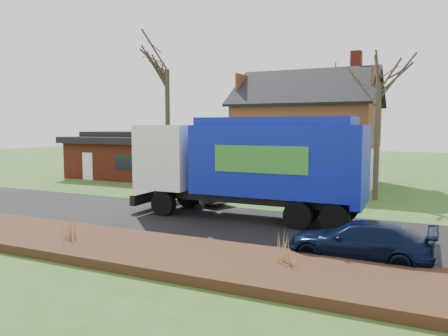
% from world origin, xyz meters
% --- Properties ---
extents(ground, '(120.00, 120.00, 0.00)m').
position_xyz_m(ground, '(0.00, 0.00, 0.00)').
color(ground, '#31511B').
rests_on(ground, ground).
extents(road, '(80.00, 7.00, 0.02)m').
position_xyz_m(road, '(0.00, 0.00, 0.01)').
color(road, black).
rests_on(road, ground).
extents(mulch_verge, '(80.00, 3.50, 0.30)m').
position_xyz_m(mulch_verge, '(0.00, -5.30, 0.15)').
color(mulch_verge, black).
rests_on(mulch_verge, ground).
extents(main_house, '(12.95, 8.95, 9.26)m').
position_xyz_m(main_house, '(1.49, 13.91, 4.03)').
color(main_house, beige).
rests_on(main_house, ground).
extents(ranch_house, '(9.80, 8.20, 3.70)m').
position_xyz_m(ranch_house, '(-12.00, 13.00, 1.81)').
color(ranch_house, maroon).
rests_on(ranch_house, ground).
extents(garbage_truck, '(10.56, 2.91, 4.51)m').
position_xyz_m(garbage_truck, '(2.65, 1.45, 2.60)').
color(garbage_truck, black).
rests_on(garbage_truck, ground).
extents(silver_sedan, '(4.38, 2.99, 1.37)m').
position_xyz_m(silver_sedan, '(-1.43, 4.13, 0.68)').
color(silver_sedan, '#95989C').
rests_on(silver_sedan, ground).
extents(navy_wagon, '(4.37, 1.84, 1.26)m').
position_xyz_m(navy_wagon, '(8.00, -3.03, 0.63)').
color(navy_wagon, black).
rests_on(navy_wagon, ground).
extents(tree_front_west, '(3.77, 3.77, 11.20)m').
position_xyz_m(tree_front_west, '(-6.95, 9.66, 9.23)').
color(tree_front_west, '#392F22').
rests_on(tree_front_west, ground).
extents(tree_front_east, '(3.36, 3.36, 9.33)m').
position_xyz_m(tree_front_east, '(7.14, 9.04, 7.59)').
color(tree_front_east, '#423528').
rests_on(tree_front_east, ground).
extents(tree_back, '(3.41, 3.41, 10.80)m').
position_xyz_m(tree_back, '(2.34, 21.02, 9.00)').
color(tree_back, '#443929').
rests_on(tree_back, ground).
extents(grass_clump_mid, '(0.32, 0.27, 0.90)m').
position_xyz_m(grass_clump_mid, '(-1.14, -5.60, 0.75)').
color(grass_clump_mid, '#A17C47').
rests_on(grass_clump_mid, mulch_verge).
extents(grass_clump_east, '(0.37, 0.30, 0.92)m').
position_xyz_m(grass_clump_east, '(6.26, -4.93, 0.76)').
color(grass_clump_east, '#AD864C').
rests_on(grass_clump_east, mulch_verge).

